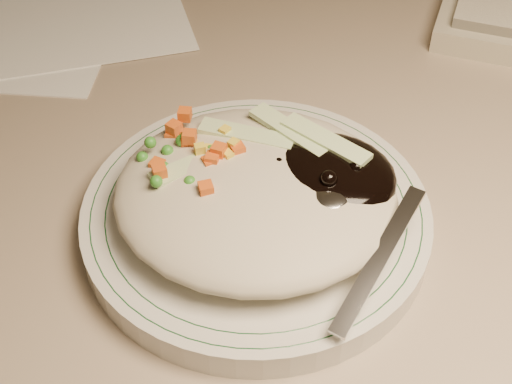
{
  "coord_description": "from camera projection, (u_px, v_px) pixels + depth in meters",
  "views": [
    {
      "loc": [
        -0.04,
        0.88,
        1.12
      ],
      "look_at": [
        -0.07,
        1.22,
        0.78
      ],
      "focal_mm": 50.0,
      "sensor_mm": 36.0,
      "label": 1
    }
  ],
  "objects": [
    {
      "name": "desk",
      "position": [
        338.0,
        249.0,
        0.76
      ],
      "size": [
        1.4,
        0.7,
        0.74
      ],
      "color": "gray",
      "rests_on": "ground"
    },
    {
      "name": "plate",
      "position": [
        256.0,
        218.0,
        0.51
      ],
      "size": [
        0.24,
        0.24,
        0.02
      ],
      "primitive_type": "cylinder",
      "color": "silver",
      "rests_on": "desk"
    },
    {
      "name": "plate_rim",
      "position": [
        256.0,
        208.0,
        0.5
      ],
      "size": [
        0.23,
        0.23,
        0.0
      ],
      "color": "#144723",
      "rests_on": "plate"
    },
    {
      "name": "meal",
      "position": [
        262.0,
        187.0,
        0.48
      ],
      "size": [
        0.21,
        0.19,
        0.05
      ],
      "color": "#BCB298",
      "rests_on": "plate"
    }
  ]
}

